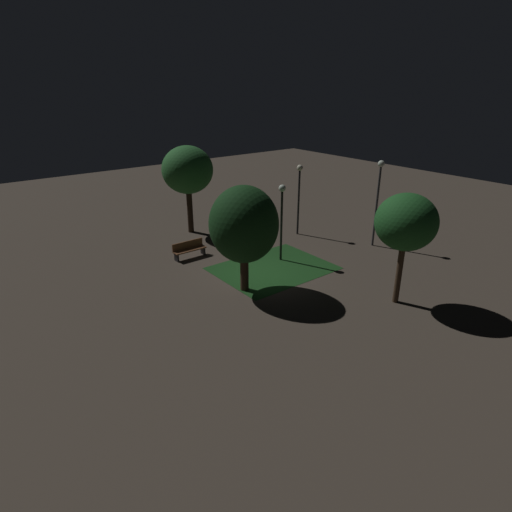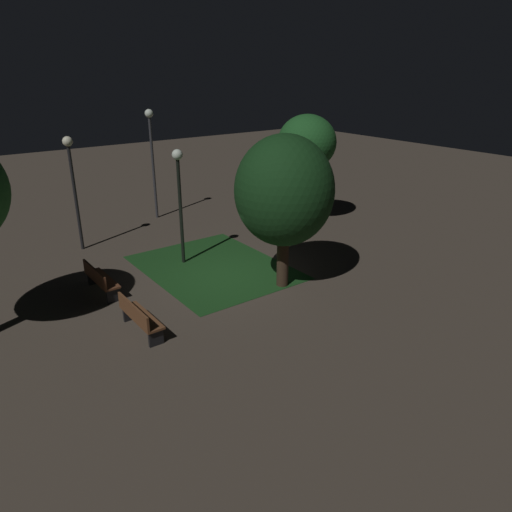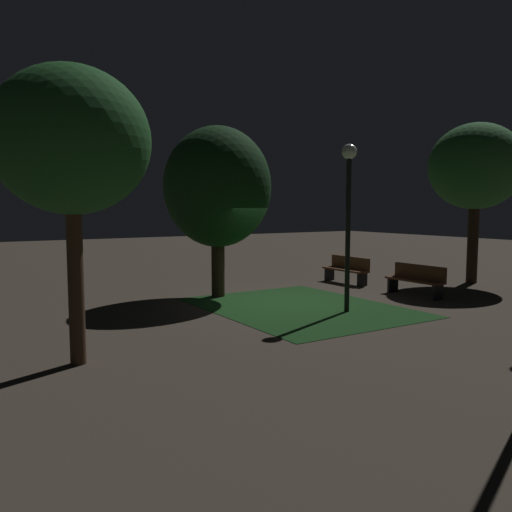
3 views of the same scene
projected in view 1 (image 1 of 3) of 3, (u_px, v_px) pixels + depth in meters
ground_plane at (256, 274)px, 20.68m from camera, size 60.00×60.00×0.00m
grass_lawn at (273, 268)px, 21.36m from camera, size 5.61×4.36×0.01m
bench_back_row at (234, 237)px, 24.19m from camera, size 1.81×0.51×0.88m
bench_path_side at (189, 249)px, 22.53m from camera, size 1.80×0.49×0.88m
tree_lawn_side at (244, 225)px, 18.02m from camera, size 2.99×2.99×4.75m
tree_left_canopy at (406, 223)px, 16.80m from camera, size 2.46×2.46×4.70m
tree_near_wall at (188, 170)px, 25.10m from camera, size 3.03×3.03×5.27m
lamp_post_path_center at (282, 209)px, 21.34m from camera, size 0.36×0.36×4.00m
lamp_post_near_wall at (378, 189)px, 23.13m from camera, size 0.36×0.36×4.82m
lamp_post_plaza_east at (299, 187)px, 25.08m from camera, size 0.36×0.36×4.23m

